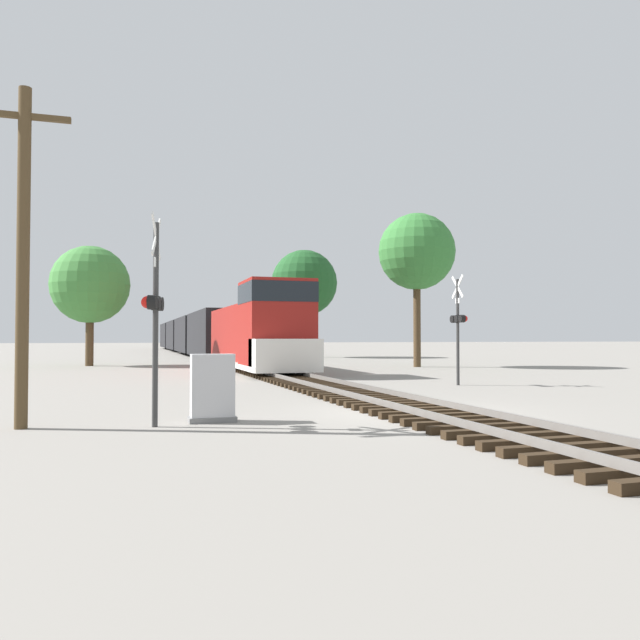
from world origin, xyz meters
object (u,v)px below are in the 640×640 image
at_px(crossing_signal_near, 154,307).
at_px(crossing_signal_far, 458,322).
at_px(freight_train, 194,335).
at_px(relay_cabinet, 212,388).
at_px(tree_mid_background, 90,285).
at_px(tree_deep_background, 304,283).
at_px(tree_far_right, 417,252).
at_px(utility_pole, 23,250).

relative_size(crossing_signal_near, crossing_signal_far, 1.03).
xyz_separation_m(freight_train, relay_cabinet, (-5.03, -52.99, -1.33)).
bearing_deg(freight_train, relay_cabinet, -95.43).
bearing_deg(freight_train, tree_mid_background, -111.32).
bearing_deg(tree_mid_background, tree_deep_background, 34.78).
height_order(crossing_signal_near, tree_deep_background, tree_deep_background).
xyz_separation_m(crossing_signal_far, tree_deep_background, (3.45, 34.36, 4.47)).
bearing_deg(crossing_signal_near, tree_mid_background, -161.35).
height_order(freight_train, tree_deep_background, tree_deep_background).
bearing_deg(crossing_signal_far, tree_far_right, -18.10).
height_order(freight_train, crossing_signal_near, freight_train).
bearing_deg(crossing_signal_far, tree_mid_background, 36.09).
bearing_deg(relay_cabinet, tree_far_right, 54.24).
distance_m(freight_train, tree_far_right, 33.34).
relative_size(crossing_signal_far, tree_deep_background, 0.43).
xyz_separation_m(freight_train, crossing_signal_far, (5.58, -45.22, 0.41)).
bearing_deg(crossing_signal_near, tree_deep_background, 173.34).
height_order(relay_cabinet, utility_pole, utility_pole).
distance_m(crossing_signal_near, tree_mid_background, 30.14).
relative_size(tree_far_right, tree_mid_background, 1.24).
bearing_deg(relay_cabinet, tree_mid_background, 98.00).
bearing_deg(tree_far_right, relay_cabinet, -125.76).
relative_size(crossing_signal_far, tree_far_right, 0.44).
height_order(utility_pole, tree_mid_background, tree_mid_background).
xyz_separation_m(utility_pole, tree_deep_background, (17.96, 42.00, 3.26)).
relative_size(utility_pole, tree_deep_background, 0.70).
relative_size(crossing_signal_near, tree_deep_background, 0.44).
height_order(crossing_signal_near, relay_cabinet, crossing_signal_near).
bearing_deg(tree_far_right, tree_deep_background, 94.71).
xyz_separation_m(crossing_signal_far, utility_pole, (-14.51, -7.63, 1.21)).
xyz_separation_m(relay_cabinet, utility_pole, (-3.90, 0.13, 2.95)).
distance_m(tree_far_right, tree_mid_background, 21.38).
relative_size(crossing_signal_near, tree_far_right, 0.46).
distance_m(relay_cabinet, tree_far_right, 27.71).
relative_size(crossing_signal_far, tree_mid_background, 0.55).
relative_size(relay_cabinet, tree_mid_background, 0.19).
bearing_deg(freight_train, crossing_signal_near, -96.75).
bearing_deg(tree_deep_background, utility_pole, -113.16).
height_order(relay_cabinet, tree_mid_background, tree_mid_background).
bearing_deg(tree_mid_background, crossing_signal_near, -84.53).
height_order(freight_train, crossing_signal_far, freight_train).
bearing_deg(utility_pole, crossing_signal_near, -11.48).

